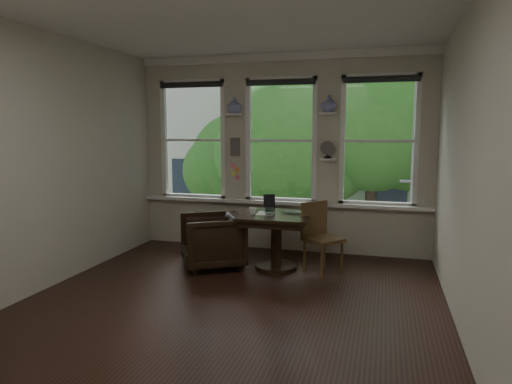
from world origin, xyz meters
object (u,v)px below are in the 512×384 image
(side_chair_right, at_px, (323,239))
(mug, at_px, (253,211))
(laptop, at_px, (292,213))
(table, at_px, (276,242))
(armchair_left, at_px, (212,241))

(side_chair_right, distance_m, mug, 1.00)
(side_chair_right, bearing_deg, mug, 135.38)
(laptop, bearing_deg, side_chair_right, -6.36)
(table, height_order, mug, mug)
(table, height_order, side_chair_right, side_chair_right)
(side_chair_right, relative_size, mug, 9.56)
(laptop, bearing_deg, mug, -155.08)
(armchair_left, height_order, laptop, laptop)
(table, height_order, armchair_left, table)
(armchair_left, bearing_deg, mug, 64.60)
(mug, bearing_deg, side_chair_right, 4.35)
(mug, bearing_deg, table, 15.79)
(laptop, bearing_deg, armchair_left, -161.53)
(armchair_left, relative_size, mug, 8.35)
(side_chair_right, bearing_deg, table, 129.68)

